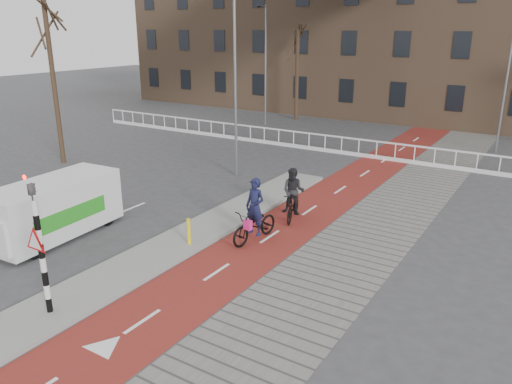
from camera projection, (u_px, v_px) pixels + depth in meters
The scene contains 16 objects.
ground at pixel (128, 288), 13.54m from camera, with size 120.00×120.00×0.00m, color #38383A.
bike_lane at pixel (331, 196), 20.81m from camera, with size 2.50×60.00×0.01m, color maroon.
sidewalk at pixel (397, 209), 19.40m from camera, with size 3.00×60.00×0.01m, color slate.
curb_island at pixel (200, 231), 17.09m from camera, with size 1.80×16.00×0.12m, color gray.
traffic_signal at pixel (39, 241), 11.59m from camera, with size 0.80×0.80×3.68m.
bollard at pixel (189, 231), 15.85m from camera, with size 0.12×0.12×0.86m, color yellow.
cyclist_near at pixel (255, 220), 16.26m from camera, with size 1.00×2.16×2.14m.
cyclist_far at pixel (293, 199), 18.02m from camera, with size 0.98×1.88×1.95m.
van at pixel (53, 208), 16.55m from camera, with size 2.10×4.61×1.94m.
railing at pixel (279, 140), 29.62m from camera, with size 28.00×0.10×0.99m.
townhouse_row at pixel (399, 12), 38.29m from camera, with size 46.00×10.00×15.90m.
tree_left at pixel (54, 82), 24.69m from camera, with size 0.24×0.24×8.27m, color #2F2115.
tree_mid at pixel (297, 73), 36.95m from camera, with size 0.28×0.28×6.91m, color #2F2115.
streetlight_near at pixel (235, 90), 22.46m from camera, with size 0.12×0.12×8.05m, color slate.
streetlight_left at pixel (266, 67), 34.74m from camera, with size 0.12×0.12×8.13m, color slate.
streetlight_right at pixel (508, 73), 26.65m from camera, with size 0.12×0.12×8.77m, color slate.
Camera 1 is at (9.34, -8.33, 6.74)m, focal length 35.00 mm.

